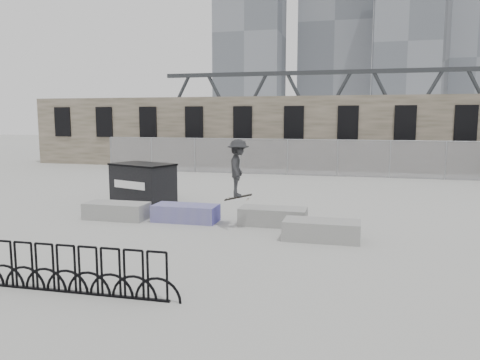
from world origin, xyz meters
name	(u,v)px	position (x,y,z in m)	size (l,w,h in m)	color
ground	(227,223)	(0.00, 0.00, 0.00)	(120.00, 120.00, 0.00)	#A1A29D
stone_wall	(296,133)	(0.00, 16.24, 2.26)	(36.00, 2.58, 4.50)	#625948
chainlink_fence	(287,156)	(0.00, 12.50, 1.04)	(22.06, 0.06, 2.02)	gray
planter_far_left	(117,210)	(-3.58, -0.25, 0.28)	(2.00, 0.90, 0.52)	#969693
planter_center_left	(186,212)	(-1.31, -0.05, 0.28)	(2.00, 0.90, 0.52)	#3A359F
planter_center_right	(273,216)	(1.42, 0.13, 0.28)	(2.00, 0.90, 0.52)	#969693
planter_offset	(322,229)	(2.97, -1.26, 0.28)	(2.00, 0.90, 0.52)	#969693
dumpster	(143,183)	(-3.97, 2.48, 0.76)	(2.63, 2.08, 1.51)	black
bike_rack	(66,270)	(-1.30, -6.22, 0.44)	(4.49, 0.13, 0.90)	black
skyline_towers	(339,36)	(-1.01, 93.81, 20.79)	(58.00, 28.00, 48.00)	slate
truss_bridge	(406,110)	(10.00, 55.00, 4.13)	(70.00, 3.00, 9.80)	#2D3033
skateboarder	(238,168)	(0.53, -0.62, 1.78)	(0.81, 1.16, 1.78)	#232325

